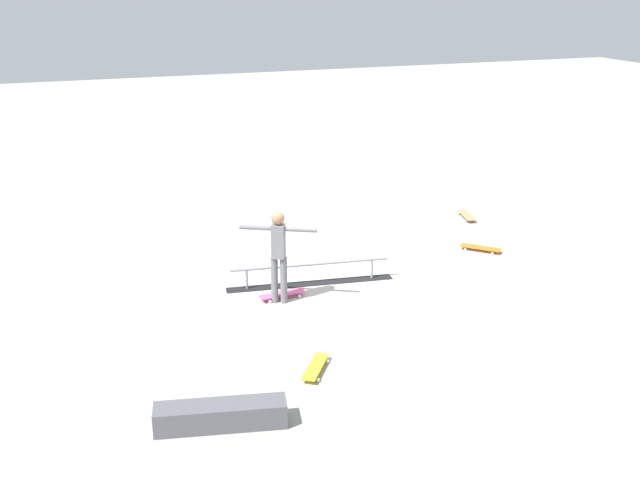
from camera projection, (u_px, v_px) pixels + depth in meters
ground_plane at (343, 292)px, 13.32m from camera, size 60.00×60.00×0.00m
grind_rail at (310, 275)px, 13.60m from camera, size 3.03×0.63×0.40m
skate_ledge at (221, 415)px, 9.33m from camera, size 1.66×0.69×0.31m
skater_main at (279, 251)px, 12.60m from camera, size 1.17×0.67×1.60m
skateboard_main at (282, 294)px, 13.04m from camera, size 0.82×0.33×0.09m
loose_skateboard_yellow at (315, 367)px, 10.65m from camera, size 0.62×0.77×0.09m
loose_skateboard_orange at (480, 248)px, 15.22m from camera, size 0.70×0.71×0.09m
loose_skateboard_natural at (466, 215)px, 17.24m from camera, size 0.39×0.82×0.09m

